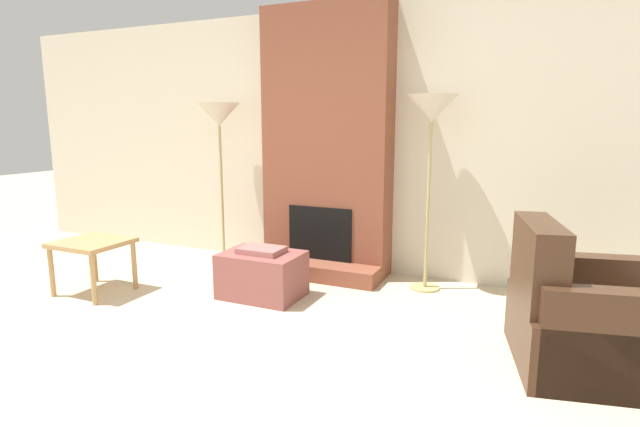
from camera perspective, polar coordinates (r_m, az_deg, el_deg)
ground_plane at (r=3.06m, az=-21.70°, el=-19.82°), size 24.00×24.00×0.00m
wall_back at (r=5.14m, az=1.65°, el=8.16°), size 8.32×0.06×2.60m
fireplace at (r=4.95m, az=0.70°, el=7.30°), size 1.29×0.62×2.60m
ottoman at (r=4.39m, az=-6.64°, el=-6.87°), size 0.68×0.49×0.44m
armchair at (r=3.53m, az=27.60°, el=-11.01°), size 1.05×1.06×0.91m
side_table at (r=4.85m, az=-24.59°, el=-3.65°), size 0.58×0.54×0.48m
floor_lamp_left at (r=5.38m, az=-11.45°, el=10.34°), size 0.44×0.44×1.70m
floor_lamp_right at (r=4.47m, az=12.63°, el=10.77°), size 0.44×0.44×1.74m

